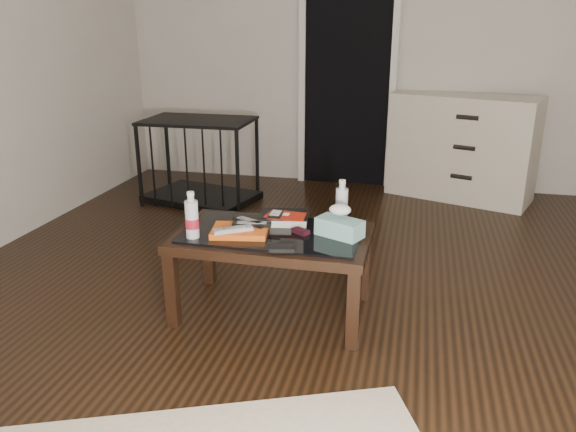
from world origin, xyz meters
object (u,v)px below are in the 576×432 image
at_px(dresser, 462,147).
at_px(tissue_box, 340,228).
at_px(pet_crate, 201,175).
at_px(water_bottle_left, 192,215).
at_px(water_bottle_right, 342,202).
at_px(textbook, 285,218).
at_px(coffee_table, 273,243).

bearing_deg(dresser, tissue_box, -86.89).
relative_size(pet_crate, tissue_box, 4.42).
bearing_deg(tissue_box, dresser, 97.56).
height_order(water_bottle_left, tissue_box, water_bottle_left).
distance_m(dresser, water_bottle_right, 2.34).
bearing_deg(water_bottle_left, dresser, 60.90).
xyz_separation_m(textbook, tissue_box, (0.32, -0.14, 0.02)).
distance_m(dresser, pet_crate, 2.29).
bearing_deg(water_bottle_right, dresser, 71.23).
xyz_separation_m(dresser, water_bottle_right, (-0.75, -2.21, 0.13)).
relative_size(pet_crate, water_bottle_left, 4.27).
height_order(water_bottle_right, tissue_box, water_bottle_right).
distance_m(coffee_table, water_bottle_right, 0.43).
height_order(textbook, water_bottle_right, water_bottle_right).
height_order(coffee_table, tissue_box, tissue_box).
bearing_deg(tissue_box, water_bottle_left, -141.04).
bearing_deg(water_bottle_left, water_bottle_right, 29.07).
xyz_separation_m(water_bottle_left, water_bottle_right, (0.69, 0.39, 0.00)).
bearing_deg(textbook, coffee_table, -109.09).
bearing_deg(pet_crate, dresser, 29.68).
height_order(pet_crate, textbook, pet_crate).
xyz_separation_m(coffee_table, textbook, (0.03, 0.16, 0.09)).
height_order(dresser, water_bottle_left, dresser).
height_order(dresser, tissue_box, dresser).
bearing_deg(dresser, coffee_table, -93.96).
bearing_deg(pet_crate, textbook, -41.48).
height_order(coffee_table, dresser, dresser).
distance_m(coffee_table, water_bottle_left, 0.45).
bearing_deg(water_bottle_left, coffee_table, 24.94).
bearing_deg(tissue_box, water_bottle_right, 120.03).
relative_size(textbook, tissue_box, 1.09).
bearing_deg(pet_crate, tissue_box, -36.99).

